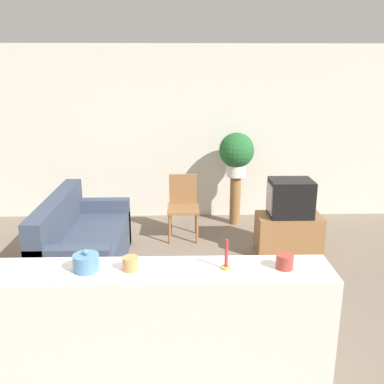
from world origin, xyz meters
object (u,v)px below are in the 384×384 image
at_px(television, 290,198).
at_px(couch, 83,246).
at_px(decorative_bowl, 86,262).
at_px(potted_plant, 237,152).
at_px(wooden_chair, 183,203).

bearing_deg(television, couch, -169.67).
bearing_deg(decorative_bowl, couch, 104.54).
distance_m(potted_plant, decorative_bowl, 3.87).
bearing_deg(wooden_chair, decorative_bowl, -102.72).
height_order(couch, decorative_bowl, decorative_bowl).
relative_size(wooden_chair, potted_plant, 1.35).
distance_m(couch, television, 2.64).
distance_m(television, wooden_chair, 1.51).
bearing_deg(decorative_bowl, television, 49.98).
xyz_separation_m(television, decorative_bowl, (-2.05, -2.45, 0.29)).
distance_m(television, decorative_bowl, 3.21).
height_order(television, decorative_bowl, decorative_bowl).
relative_size(television, decorative_bowl, 3.02).
height_order(couch, wooden_chair, couch).
height_order(couch, potted_plant, potted_plant).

